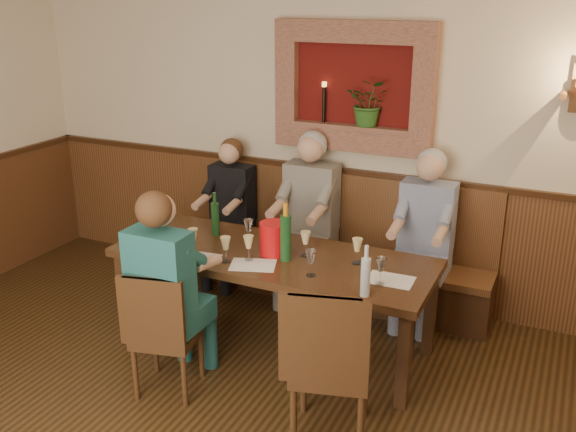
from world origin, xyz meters
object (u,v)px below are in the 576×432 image
Objects in this scene: dining_table at (273,263)px; person_bench_left at (229,226)px; person_bench_right at (422,254)px; wine_bottle_green_a at (286,237)px; person_bench_mid at (307,232)px; water_bottle at (365,276)px; person_chair_front at (171,307)px; spittoon_bucket at (274,238)px; chair_near_right at (330,394)px; chair_near_left at (168,356)px; bench at (320,260)px; wine_bottle_green_b at (215,218)px.

dining_table is 1.22m from person_bench_left.
person_bench_right is 3.34× the size of wine_bottle_green_a.
dining_table is 1.25m from person_bench_right.
person_bench_mid is 1.53m from water_bottle.
person_bench_left is 0.91× the size of person_bench_mid.
person_chair_front is 0.92m from spittoon_bucket.
person_bench_mid is 1.01m from person_bench_right.
spittoon_bucket is at bearing 80.54° from dining_table.
person_bench_left is 1.40m from wine_bottle_green_a.
dining_table is 9.85× the size of spittoon_bucket.
person_bench_mid is at bearing -179.92° from person_bench_right.
water_bottle reaches higher than chair_near_right.
person_bench_right is (0.93, 0.84, -0.08)m from dining_table.
person_bench_left is 1.69m from person_chair_front.
dining_table is at bearing 63.63° from person_chair_front.
chair_near_left is 2.61× the size of water_bottle.
water_bottle is (0.92, -1.20, 0.27)m from person_bench_mid.
dining_table is 0.84m from person_bench_mid.
wine_bottle_green_a is 1.25× the size of water_bottle.
person_chair_front is at bearing -116.37° from dining_table.
bench is 2.08× the size of person_bench_right.
chair_near_left is 0.63× the size of person_bench_right.
chair_near_left is 1.45m from water_bottle.
chair_near_left is at bearing 165.45° from chair_near_right.
wine_bottle_green_a is at bearing -82.52° from bench.
spittoon_bucket is 0.70× the size of water_bottle.
person_chair_front reaches higher than bench.
water_bottle is at bearing 18.76° from person_chair_front.
chair_near_left is 0.34m from person_chair_front.
spittoon_bucket is 0.16m from wine_bottle_green_a.
chair_near_right is 0.70× the size of person_bench_mid.
spittoon_bucket is (0.09, -0.82, 0.25)m from person_bench_mid.
chair_near_left is 2.55× the size of wine_bottle_green_b.
wine_bottle_green_b is at bearing -67.51° from person_bench_left.
person_chair_front reaches higher than person_bench_left.
person_chair_front is at bearing -77.62° from wine_bottle_green_b.
bench is at bearing 122.64° from water_bottle.
bench is (0.00, 0.94, -0.35)m from dining_table.
chair_near_right is at bearing -49.64° from wine_bottle_green_a.
bench is 1.96m from chair_near_right.
water_bottle is at bearing -20.23° from wine_bottle_green_b.
person_bench_right is at bearing 23.91° from wine_bottle_green_b.
person_bench_mid is 4.30× the size of water_bottle.
wine_bottle_green_a reaches higher than chair_near_left.
person_bench_right is 5.93× the size of spittoon_bucket.
spittoon_bucket is at bearing 155.68° from water_bottle.
person_bench_left reaches higher than bench.
person_bench_right reaches higher than person_bench_left.
dining_table is 0.80× the size of bench.
person_chair_front reaches higher than wine_bottle_green_b.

